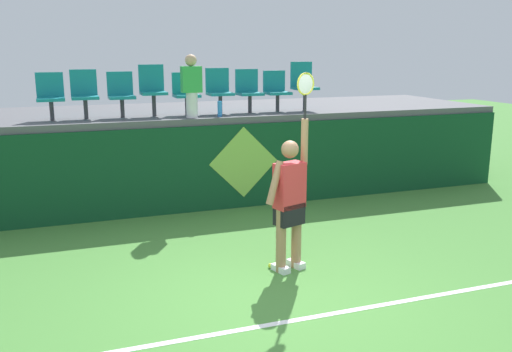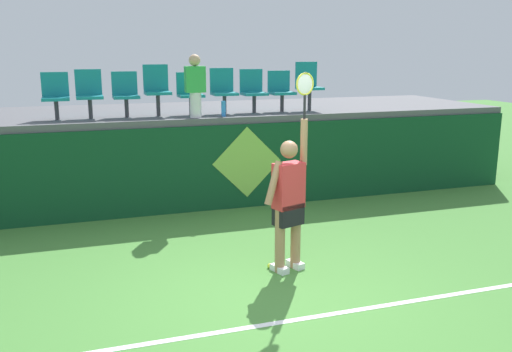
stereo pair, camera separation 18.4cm
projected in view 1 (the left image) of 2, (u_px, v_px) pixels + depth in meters
The scene contains 18 objects.
ground_plane at pixel (275, 297), 6.37m from camera, with size 40.00×40.00×0.00m, color #478438.
court_back_wall at pixel (197, 169), 9.62m from camera, with size 12.63×0.20×1.51m, color #0F4223.
spectator_platform at pixel (177, 113), 10.82m from camera, with size 12.63×3.12×0.12m, color #56565B.
court_baseline_stripe at pixel (296, 320), 5.81m from camera, with size 11.37×0.08×0.01m, color white.
tennis_player at pixel (290, 199), 6.96m from camera, with size 0.73×0.36×2.51m.
tennis_ball at pixel (271, 266), 7.19m from camera, with size 0.07×0.07×0.07m, color #D1E533.
water_bottle at pixel (220, 109), 9.70m from camera, with size 0.08×0.08×0.27m, color #338CE5.
stadium_chair_0 at pixel (50, 94), 9.16m from camera, with size 0.44×0.42×0.78m.
stadium_chair_1 at pixel (84, 92), 9.34m from camera, with size 0.44×0.42×0.82m.
stadium_chair_2 at pixel (121, 93), 9.54m from camera, with size 0.44×0.42×0.78m.
stadium_chair_3 at pixel (153, 88), 9.70m from camera, with size 0.44×0.42×0.90m.
stadium_chair_4 at pixel (186, 92), 9.91m from camera, with size 0.44×0.42×0.75m.
stadium_chair_5 at pixel (219, 89), 10.11m from camera, with size 0.44×0.42×0.82m.
stadium_chair_6 at pixel (249, 89), 10.30m from camera, with size 0.44×0.42×0.80m.
stadium_chair_7 at pixel (276, 89), 10.48m from camera, with size 0.44×0.42×0.76m.
stadium_chair_8 at pixel (303, 83), 10.65m from camera, with size 0.44×0.42×0.92m.
spectator_0 at pixel (191, 85), 9.45m from camera, with size 0.34×0.20×1.08m.
wall_signage_mount at pixel (244, 207), 9.96m from camera, with size 1.27×0.01×1.46m.
Camera 1 is at (-2.19, -5.47, 2.79)m, focal length 38.75 mm.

